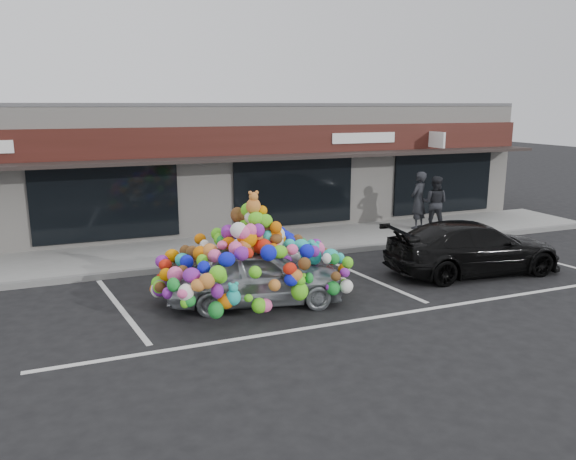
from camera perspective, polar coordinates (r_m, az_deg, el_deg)
name	(u,v)px	position (r m, az deg, el deg)	size (l,w,h in m)	color
ground	(264,293)	(13.09, -2.44, -6.40)	(90.00, 90.00, 0.00)	black
shop_building	(186,164)	(20.64, -10.35, 6.59)	(24.00, 7.20, 4.31)	beige
sidewalk	(219,249)	(16.74, -6.99, -1.96)	(26.00, 3.00, 0.15)	gray
kerb	(234,262)	(15.34, -5.55, -3.27)	(26.00, 0.18, 0.16)	slate
parking_stripe_left	(120,308)	(12.66, -16.68, -7.60)	(0.12, 4.40, 0.01)	silver
parking_stripe_mid	(366,277)	(14.37, 7.92, -4.73)	(0.12, 4.40, 0.01)	silver
parking_stripe_right	(530,256)	(17.60, 23.41, -2.43)	(0.12, 4.40, 0.01)	silver
lane_line	(392,315)	(11.96, 10.50, -8.46)	(14.00, 0.12, 0.01)	silver
toy_car	(256,267)	(12.21, -3.28, -3.82)	(2.82, 4.39, 2.39)	#9FA4AA
black_sedan	(473,248)	(15.19, 18.30, -1.71)	(4.61, 1.87, 1.34)	black
pedestrian_a	(418,200)	(19.37, 13.11, 2.96)	(0.71, 0.46, 1.93)	black
pedestrian_b	(435,203)	(19.38, 14.66, 2.68)	(0.88, 0.68, 1.80)	black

